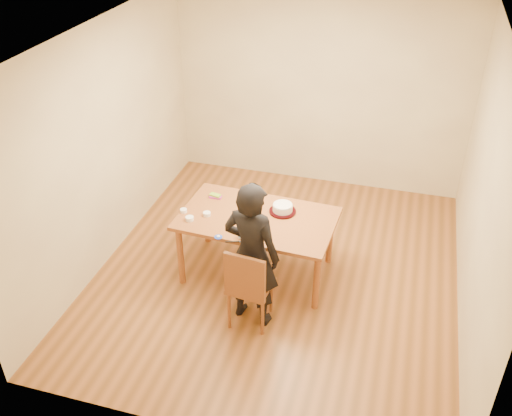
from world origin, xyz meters
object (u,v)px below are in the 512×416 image
(dining_chair, at_px, (250,286))
(person, at_px, (252,255))
(cake_plate, at_px, (283,211))
(cake, at_px, (283,208))
(dining_table, at_px, (257,219))

(dining_chair, bearing_deg, person, 96.38)
(cake_plate, xyz_separation_m, cake, (0.00, 0.00, 0.05))
(cake_plate, relative_size, person, 0.18)
(cake, bearing_deg, dining_chair, -95.47)
(dining_table, height_order, cake, cake)
(dining_chair, bearing_deg, cake_plate, 90.91)
(cake, bearing_deg, cake_plate, -90.00)
(dining_chair, xyz_separation_m, person, (0.00, 0.05, 0.35))
(cake_plate, bearing_deg, person, -95.74)
(cake_plate, bearing_deg, cake, 90.00)
(dining_table, distance_m, cake_plate, 0.30)
(dining_table, height_order, cake_plate, cake_plate)
(dining_chair, distance_m, cake_plate, 1.00)
(dining_table, relative_size, person, 1.05)
(cake, bearing_deg, person, -95.74)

